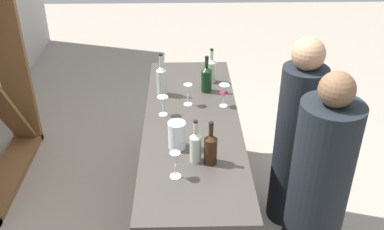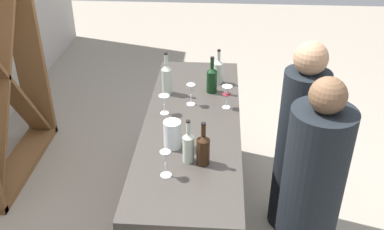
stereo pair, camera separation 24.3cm
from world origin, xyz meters
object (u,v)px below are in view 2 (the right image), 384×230
(wine_glass_near_center, at_px, (191,90))
(wine_glass_near_right, at_px, (165,159))
(wine_bottle_rightmost_clear_pale, at_px, (218,70))
(wine_bottle_center_clear_pale, at_px, (167,78))
(wine_glass_near_left, at_px, (227,93))
(water_pitcher, at_px, (172,134))
(person_left_guest, at_px, (298,147))
(wine_bottle_second_right_dark_green, at_px, (212,79))
(wine_bottle_second_left_clear_pale, at_px, (188,146))
(wine_glass_far_left, at_px, (164,101))
(person_center_guest, at_px, (308,210))
(wine_bottle_leftmost_amber_brown, at_px, (203,148))

(wine_glass_near_center, xyz_separation_m, wine_glass_near_right, (-0.86, 0.09, 0.00))
(wine_bottle_rightmost_clear_pale, bearing_deg, wine_bottle_center_clear_pale, 118.29)
(wine_bottle_center_clear_pale, relative_size, wine_glass_near_center, 2.03)
(wine_glass_near_right, bearing_deg, wine_glass_near_left, -22.94)
(water_pitcher, bearing_deg, person_left_guest, -68.84)
(person_left_guest, bearing_deg, wine_glass_near_center, -28.16)
(wine_bottle_second_right_dark_green, distance_m, wine_glass_near_left, 0.27)
(wine_bottle_second_right_dark_green, bearing_deg, wine_glass_near_center, 145.43)
(wine_bottle_second_left_clear_pale, height_order, water_pitcher, wine_bottle_second_left_clear_pale)
(wine_glass_near_right, bearing_deg, water_pitcher, -1.49)
(wine_bottle_center_clear_pale, relative_size, wine_bottle_rightmost_clear_pale, 1.17)
(wine_bottle_center_clear_pale, height_order, wine_glass_far_left, wine_bottle_center_clear_pale)
(person_center_guest, bearing_deg, wine_bottle_second_right_dark_green, -78.30)
(wine_bottle_second_left_clear_pale, bearing_deg, person_left_guest, -57.37)
(wine_glass_near_right, bearing_deg, wine_bottle_second_right_dark_green, -12.32)
(wine_glass_near_center, distance_m, wine_glass_far_left, 0.23)
(person_center_guest, bearing_deg, wine_glass_near_center, -66.90)
(water_pitcher, distance_m, person_center_guest, 0.94)
(wine_glass_far_left, bearing_deg, wine_bottle_center_clear_pale, 3.36)
(wine_glass_near_left, relative_size, water_pitcher, 0.96)
(water_pitcher, distance_m, person_left_guest, 0.97)
(wine_glass_near_left, bearing_deg, wine_bottle_leftmost_amber_brown, 168.53)
(wine_bottle_rightmost_clear_pale, bearing_deg, wine_glass_near_left, -170.65)
(wine_bottle_center_clear_pale, height_order, wine_glass_near_right, wine_bottle_center_clear_pale)
(wine_glass_near_right, distance_m, wine_glass_far_left, 0.72)
(wine_bottle_leftmost_amber_brown, relative_size, wine_glass_far_left, 1.96)
(wine_bottle_rightmost_clear_pale, bearing_deg, wine_bottle_second_left_clear_pale, 171.47)
(wine_bottle_leftmost_amber_brown, bearing_deg, wine_bottle_second_right_dark_green, -1.52)
(wine_glass_near_center, height_order, water_pitcher, water_pitcher)
(wine_glass_near_center, relative_size, person_center_guest, 0.11)
(wine_bottle_rightmost_clear_pale, bearing_deg, person_left_guest, -135.81)
(person_left_guest, height_order, person_center_guest, person_center_guest)
(wine_glass_near_right, xyz_separation_m, person_center_guest, (-0.05, -0.84, -0.29))
(person_left_guest, bearing_deg, water_pitcher, 9.04)
(wine_bottle_second_left_clear_pale, bearing_deg, person_center_guest, -105.72)
(water_pitcher, bearing_deg, wine_glass_near_right, 178.51)
(wine_bottle_center_clear_pale, xyz_separation_m, wine_glass_far_left, (-0.31, -0.02, -0.02))
(wine_bottle_leftmost_amber_brown, bearing_deg, wine_bottle_center_clear_pale, 19.89)
(wine_bottle_second_left_clear_pale, bearing_deg, wine_bottle_second_right_dark_green, -7.08)
(wine_bottle_leftmost_amber_brown, xyz_separation_m, wine_glass_far_left, (0.58, 0.31, -0.00))
(wine_bottle_second_left_clear_pale, distance_m, wine_glass_near_right, 0.19)
(wine_bottle_second_left_clear_pale, relative_size, wine_glass_far_left, 1.97)
(wine_bottle_rightmost_clear_pale, height_order, person_center_guest, person_center_guest)
(wine_bottle_leftmost_amber_brown, xyz_separation_m, wine_bottle_second_left_clear_pale, (0.02, 0.09, 0.00))
(wine_bottle_second_left_clear_pale, xyz_separation_m, wine_bottle_second_right_dark_green, (0.93, -0.12, 0.00))
(wine_glass_near_left, bearing_deg, water_pitcher, 147.09)
(wine_glass_near_left, relative_size, wine_glass_near_center, 1.06)
(wine_bottle_rightmost_clear_pale, relative_size, water_pitcher, 1.58)
(wine_glass_near_right, distance_m, person_left_guest, 1.13)
(wine_bottle_second_left_clear_pale, xyz_separation_m, wine_glass_near_left, (0.68, -0.23, 0.01))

